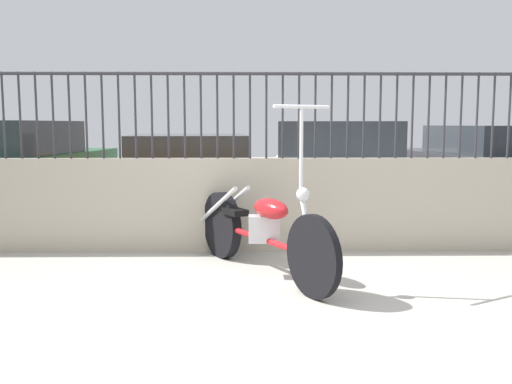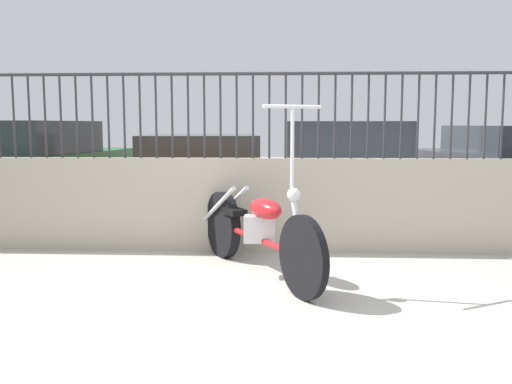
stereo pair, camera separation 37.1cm
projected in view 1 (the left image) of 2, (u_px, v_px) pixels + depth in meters
name	position (u px, v px, depth m)	size (l,w,h in m)	color
ground_plane	(277.00, 324.00, 3.95)	(40.00, 40.00, 0.00)	#ADA89E
low_wall	(266.00, 205.00, 6.21)	(10.66, 0.18, 1.01)	#B2A893
fence_railing	(266.00, 103.00, 6.08)	(10.66, 0.04, 0.92)	#2D2D33
motorcycle_red	(255.00, 228.00, 5.29)	(1.23, 2.09, 1.54)	black
car_green	(13.00, 169.00, 8.52)	(2.17, 4.47, 1.42)	black
car_orange	(189.00, 174.00, 8.58)	(2.18, 4.04, 1.22)	black
car_white	(337.00, 169.00, 8.55)	(2.31, 4.52, 1.41)	black
car_dark_grey	(492.00, 169.00, 8.74)	(2.17, 4.24, 1.35)	black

